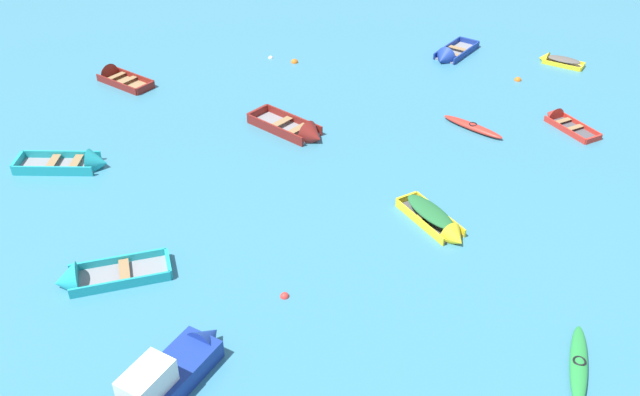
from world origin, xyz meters
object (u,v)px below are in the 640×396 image
object	(u,v)px
kayak_red_near_right	(473,127)
rowboat_maroon_center	(114,76)
rowboat_yellow_distant_center	(438,222)
rowboat_turquoise_far_right	(81,164)
mooring_buoy_trailing	(295,62)
rowboat_turquoise_far_back	(87,279)
kayak_green_near_left	(579,364)
mooring_buoy_between_boats_right	(271,58)
rowboat_maroon_far_left	(301,132)
rowboat_red_midfield_right	(559,120)
mooring_buoy_between_boats_left	(518,80)
rowboat_yellow_outer_right	(556,60)
rowboat_deep_blue_midfield_left	(448,56)
motor_launch_deep_blue_cluster_outer	(167,377)
mooring_buoy_midfield	(285,297)

from	to	relation	value
kayak_red_near_right	rowboat_maroon_center	bearing A→B (deg)	159.60
rowboat_yellow_distant_center	rowboat_turquoise_far_right	bearing A→B (deg)	160.13
rowboat_maroon_center	mooring_buoy_trailing	distance (m)	11.20
kayak_red_near_right	rowboat_turquoise_far_back	xyz separation A→B (m)	(-17.83, -11.24, 0.03)
kayak_green_near_left	mooring_buoy_between_boats_right	distance (m)	28.70
rowboat_maroon_far_left	rowboat_yellow_distant_center	xyz separation A→B (m)	(5.57, -8.40, 0.08)
rowboat_turquoise_far_right	mooring_buoy_between_boats_right	xyz separation A→B (m)	(9.23, 12.86, -0.23)
rowboat_red_midfield_right	rowboat_maroon_center	xyz separation A→B (m)	(-25.12, 7.01, 0.05)
rowboat_red_midfield_right	mooring_buoy_between_boats_left	distance (m)	5.44
rowboat_red_midfield_right	kayak_red_near_right	xyz separation A→B (m)	(-4.88, -0.51, 0.02)
rowboat_yellow_outer_right	mooring_buoy_between_boats_right	world-z (taller)	rowboat_yellow_outer_right
rowboat_deep_blue_midfield_left	mooring_buoy_between_boats_right	world-z (taller)	rowboat_deep_blue_midfield_left
rowboat_red_midfield_right	rowboat_maroon_center	world-z (taller)	rowboat_maroon_center
mooring_buoy_between_boats_left	rowboat_maroon_far_left	bearing A→B (deg)	-155.53
rowboat_red_midfield_right	motor_launch_deep_blue_cluster_outer	xyz separation A→B (m)	(-18.97, -17.18, 0.39)
rowboat_yellow_outer_right	mooring_buoy_midfield	xyz separation A→B (m)	(-17.59, -20.77, -0.22)
rowboat_red_midfield_right	mooring_buoy_midfield	xyz separation A→B (m)	(-15.12, -13.01, -0.15)
rowboat_yellow_distant_center	mooring_buoy_between_boats_left	xyz separation A→B (m)	(7.82, 14.50, -0.31)
mooring_buoy_between_boats_left	kayak_green_near_left	bearing A→B (deg)	-101.72
rowboat_maroon_center	mooring_buoy_between_boats_right	world-z (taller)	rowboat_maroon_center
rowboat_red_midfield_right	motor_launch_deep_blue_cluster_outer	world-z (taller)	motor_launch_deep_blue_cluster_outer
rowboat_maroon_far_left	mooring_buoy_trailing	xyz separation A→B (m)	(-0.04, 9.60, -0.24)
rowboat_deep_blue_midfield_left	rowboat_maroon_center	size ratio (longest dim) A/B	1.03
motor_launch_deep_blue_cluster_outer	mooring_buoy_between_boats_left	size ratio (longest dim) A/B	12.35
rowboat_maroon_far_left	rowboat_turquoise_far_back	distance (m)	14.04
motor_launch_deep_blue_cluster_outer	mooring_buoy_midfield	bearing A→B (deg)	47.33
rowboat_maroon_far_left	rowboat_yellow_outer_right	bearing A→B (deg)	27.12
rowboat_yellow_outer_right	mooring_buoy_midfield	distance (m)	27.22
rowboat_deep_blue_midfield_left	mooring_buoy_midfield	bearing A→B (deg)	-116.58
rowboat_yellow_outer_right	rowboat_yellow_distant_center	distance (m)	20.11
kayak_red_near_right	rowboat_maroon_center	world-z (taller)	rowboat_maroon_center
mooring_buoy_between_boats_left	mooring_buoy_between_boats_right	world-z (taller)	mooring_buoy_between_boats_left
motor_launch_deep_blue_cluster_outer	mooring_buoy_between_boats_left	world-z (taller)	motor_launch_deep_blue_cluster_outer
rowboat_maroon_far_left	rowboat_maroon_center	size ratio (longest dim) A/B	1.09
kayak_green_near_left	rowboat_turquoise_far_back	distance (m)	18.19
rowboat_yellow_outer_right	rowboat_turquoise_far_right	distance (m)	29.43
motor_launch_deep_blue_cluster_outer	kayak_red_near_right	world-z (taller)	motor_launch_deep_blue_cluster_outer
rowboat_deep_blue_midfield_left	mooring_buoy_midfield	xyz separation A→B (m)	(-10.94, -21.87, -0.19)
rowboat_red_midfield_right	rowboat_turquoise_far_back	distance (m)	25.57
kayak_green_near_left	rowboat_red_midfield_right	bearing A→B (deg)	72.72
rowboat_yellow_outer_right	rowboat_turquoise_far_back	world-z (taller)	rowboat_turquoise_far_back
mooring_buoy_trailing	mooring_buoy_between_boats_right	xyz separation A→B (m)	(-1.52, 0.77, 0.00)
rowboat_red_midfield_right	kayak_green_near_left	distance (m)	17.93
rowboat_deep_blue_midfield_left	rowboat_maroon_center	xyz separation A→B (m)	(-20.95, -1.85, 0.00)
rowboat_deep_blue_midfield_left	mooring_buoy_trailing	xyz separation A→B (m)	(-9.91, 0.04, -0.19)
rowboat_yellow_distant_center	rowboat_maroon_center	world-z (taller)	rowboat_maroon_center
mooring_buoy_between_boats_left	mooring_buoy_between_boats_right	distance (m)	15.56
rowboat_turquoise_far_right	rowboat_yellow_distant_center	xyz separation A→B (m)	(16.36, -5.92, 0.09)
rowboat_yellow_distant_center	motor_launch_deep_blue_cluster_outer	bearing A→B (deg)	-142.40
motor_launch_deep_blue_cluster_outer	kayak_red_near_right	size ratio (longest dim) A/B	1.70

